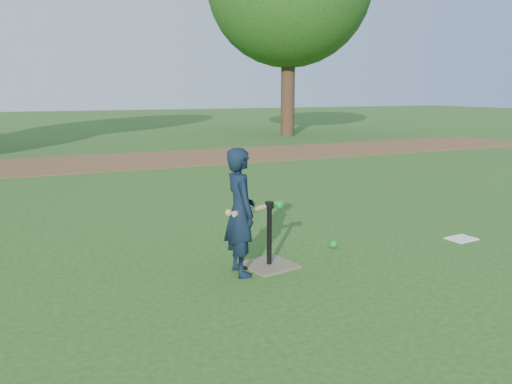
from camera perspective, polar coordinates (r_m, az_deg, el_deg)
name	(u,v)px	position (r m, az deg, el deg)	size (l,w,h in m)	color
ground	(267,255)	(4.99, 1.27, -7.26)	(80.00, 80.00, 0.00)	#285116
dirt_strip	(130,161)	(12.05, -14.21, 3.51)	(24.00, 3.00, 0.01)	brown
child	(240,212)	(4.36, -1.81, -2.29)	(0.41, 0.27, 1.13)	black
wiffle_ball_ground	(333,244)	(5.26, 8.84, -5.93)	(0.08, 0.08, 0.08)	#0D9526
clipboard	(461,239)	(5.96, 22.42, -4.95)	(0.30, 0.23, 0.01)	white
batting_tee	(269,255)	(4.66, 1.52, -7.19)	(0.50, 0.50, 0.61)	#74664A
swing_action	(260,208)	(4.48, 0.44, -1.85)	(0.62, 0.26, 0.08)	tan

